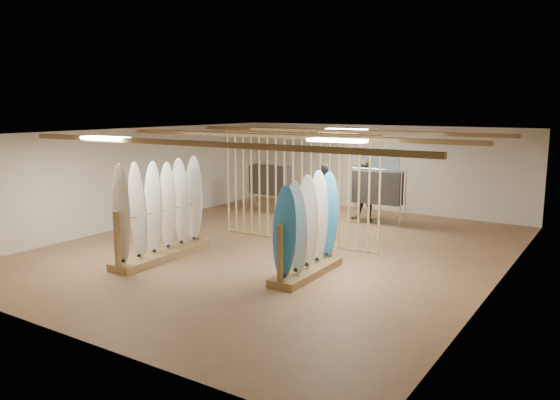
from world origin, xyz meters
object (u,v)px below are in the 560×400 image
Objects in this scene: rack_left at (161,226)px; shopper_a at (324,190)px; rack_right at (307,242)px; clothing_rack_b at (377,187)px; clothing_rack_a at (270,180)px; shopper_b at (365,187)px.

rack_left reaches higher than shopper_a.
shopper_a is (1.39, 5.10, 0.27)m from rack_left.
rack_left reaches higher than rack_right.
clothing_rack_b is (2.61, 6.09, 0.34)m from rack_left.
clothing_rack_a is (-0.97, 5.82, 0.31)m from rack_left.
shopper_a is (-1.22, -0.99, -0.07)m from clothing_rack_b.
clothing_rack_b reaches higher than clothing_rack_a.
rack_left is 3.46m from rack_right.
shopper_b reaches higher than shopper_a.
clothing_rack_a is 3.16m from shopper_b.
clothing_rack_a is at bearing 97.33° from rack_left.
shopper_b is (0.76, 1.18, 0.03)m from shopper_a.
rack_right is at bearing -75.15° from shopper_b.
shopper_b reaches higher than clothing_rack_a.
shopper_a is at bearing -120.55° from shopper_b.
shopper_a is (2.37, -0.73, -0.04)m from clothing_rack_a.
rack_right reaches higher than clothing_rack_b.
rack_left is 5.91m from clothing_rack_a.
clothing_rack_b is (3.59, 0.27, 0.03)m from clothing_rack_a.
rack_left is 6.64m from clothing_rack_b.
rack_left is 1.24× the size of rack_right.
shopper_b reaches higher than rack_right.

